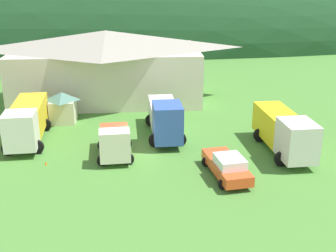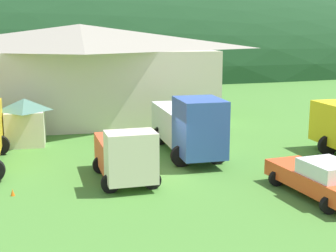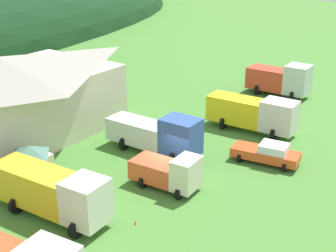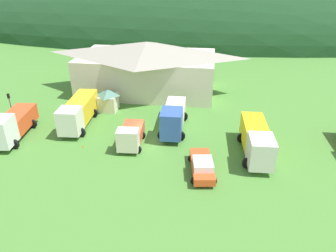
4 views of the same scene
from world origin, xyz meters
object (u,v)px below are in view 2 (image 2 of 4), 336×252
object	(u,v)px
traffic_cone_near_pickup	(13,196)
service_pickup_orange	(320,178)
play_shed_cream	(25,121)
box_truck_blue	(188,125)
depot_building	(81,71)
light_truck_cream	(125,155)

from	to	relation	value
traffic_cone_near_pickup	service_pickup_orange	bearing A→B (deg)	-13.09
play_shed_cream	service_pickup_orange	xyz separation A→B (m)	(12.60, -12.29, -0.64)
service_pickup_orange	box_truck_blue	bearing A→B (deg)	-163.46
depot_building	light_truck_cream	xyz separation A→B (m)	(1.31, -15.99, -2.51)
play_shed_cream	service_pickup_orange	distance (m)	17.62
play_shed_cream	box_truck_blue	distance (m)	10.08
service_pickup_orange	traffic_cone_near_pickup	bearing A→B (deg)	-111.41
depot_building	traffic_cone_near_pickup	distance (m)	17.74
play_shed_cream	traffic_cone_near_pickup	distance (m)	9.50
box_truck_blue	traffic_cone_near_pickup	bearing A→B (deg)	-62.71
depot_building	box_truck_blue	bearing A→B (deg)	-66.30
box_truck_blue	service_pickup_orange	bearing A→B (deg)	23.50
depot_building	play_shed_cream	bearing A→B (deg)	-115.99
depot_building	traffic_cone_near_pickup	size ratio (longest dim) A/B	35.17
play_shed_cream	traffic_cone_near_pickup	xyz separation A→B (m)	(0.11, -9.39, -1.46)
play_shed_cream	traffic_cone_near_pickup	world-z (taller)	play_shed_cream
depot_building	play_shed_cream	size ratio (longest dim) A/B	7.28
play_shed_cream	light_truck_cream	size ratio (longest dim) A/B	0.57
service_pickup_orange	traffic_cone_near_pickup	world-z (taller)	service_pickup_orange
traffic_cone_near_pickup	play_shed_cream	bearing A→B (deg)	90.66
box_truck_blue	depot_building	bearing A→B (deg)	-157.67
play_shed_cream	traffic_cone_near_pickup	size ratio (longest dim) A/B	4.83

